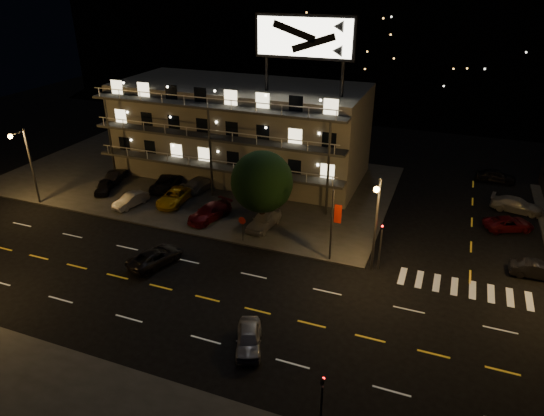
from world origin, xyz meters
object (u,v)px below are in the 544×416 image
(lot_car_7, at_px, (201,183))
(side_car_0, at_px, (537,270))
(road_car_west, at_px, (156,257))
(tree, at_px, (261,183))
(lot_car_2, at_px, (174,197))
(road_car_east, at_px, (249,338))
(lot_car_4, at_px, (264,220))

(lot_car_7, bearing_deg, side_car_0, 178.40)
(side_car_0, relative_size, road_car_west, 0.82)
(tree, xyz_separation_m, lot_car_2, (-10.35, 1.45, -3.69))
(lot_car_7, xyz_separation_m, road_car_east, (14.88, -20.91, -0.19))
(road_car_west, bearing_deg, tree, -104.49)
(tree, xyz_separation_m, side_car_0, (23.21, 0.15, -3.88))
(lot_car_2, height_order, road_car_east, lot_car_2)
(lot_car_2, xyz_separation_m, road_car_west, (4.63, -10.42, -0.17))
(tree, distance_m, road_car_west, 11.32)
(road_car_east, xyz_separation_m, road_car_west, (-11.06, 6.26, 0.01))
(lot_car_4, distance_m, side_car_0, 22.97)
(side_car_0, bearing_deg, lot_car_4, 87.78)
(lot_car_2, bearing_deg, road_car_west, -71.56)
(lot_car_7, height_order, road_car_west, lot_car_7)
(lot_car_2, relative_size, road_car_east, 1.27)
(lot_car_4, bearing_deg, lot_car_7, 156.75)
(tree, bearing_deg, lot_car_2, 172.05)
(tree, distance_m, lot_car_2, 11.09)
(lot_car_7, distance_m, road_car_west, 15.14)
(tree, bearing_deg, side_car_0, 0.38)
(tree, relative_size, lot_car_2, 1.49)
(lot_car_7, distance_m, side_car_0, 33.22)
(road_car_east, relative_size, road_car_west, 0.81)
(tree, height_order, lot_car_4, tree)
(lot_car_7, bearing_deg, tree, 157.22)
(lot_car_2, height_order, side_car_0, lot_car_2)
(tree, xyz_separation_m, road_car_east, (5.33, -15.23, -3.86))
(side_car_0, bearing_deg, tree, 87.54)
(side_car_0, bearing_deg, road_car_west, 104.66)
(lot_car_7, bearing_deg, road_car_east, 133.41)
(lot_car_4, xyz_separation_m, road_car_east, (5.09, -15.14, -0.24))
(lot_car_4, xyz_separation_m, road_car_west, (-5.97, -8.88, -0.24))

